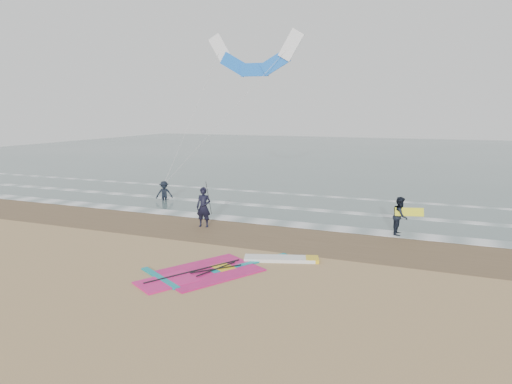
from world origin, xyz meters
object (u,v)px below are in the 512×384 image
at_px(windsurf_rig, 229,268).
at_px(surf_kite, 254,59).
at_px(person_standing, 204,207).
at_px(person_walking, 400,216).
at_px(person_wading, 164,188).

relative_size(windsurf_rig, surf_kite, 0.62).
relative_size(windsurf_rig, person_standing, 2.94).
bearing_deg(surf_kite, windsurf_rig, -71.95).
bearing_deg(person_standing, surf_kite, 83.41).
distance_m(windsurf_rig, person_walking, 9.20).
bearing_deg(person_walking, surf_kite, 63.49).
relative_size(person_walking, surf_kite, 0.19).
bearing_deg(person_walking, windsurf_rig, 145.73).
relative_size(windsurf_rig, person_walking, 3.28).
xyz_separation_m(windsurf_rig, person_wading, (-9.44, 10.17, 0.79)).
relative_size(person_standing, person_walking, 1.11).
relative_size(person_wading, surf_kite, 0.17).
distance_m(person_walking, surf_kite, 13.57).
bearing_deg(person_wading, person_walking, -43.30).
height_order(person_walking, person_wading, person_walking).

